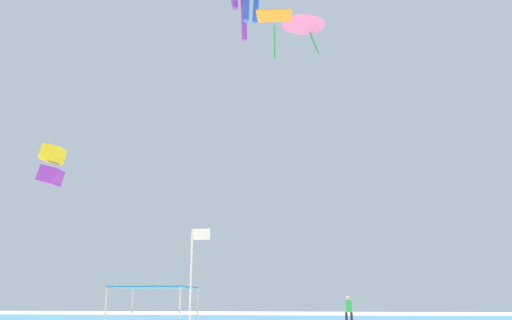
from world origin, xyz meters
The scene contains 7 objects.
ocean_strip centered at (0.00, 28.49, 0.01)m, with size 110.00×20.04×0.03m, color teal.
canopy_tent centered at (-4.03, 3.44, 2.07)m, with size 3.11×3.17×2.17m.
person_leftmost centered at (4.74, 16.20, 1.08)m, with size 0.48×0.44×1.83m.
banner_flag centered at (-0.90, -2.75, 2.29)m, with size 0.61×0.06×3.81m.
kite_delta_pink centered at (2.33, 16.33, 21.62)m, with size 4.40×4.39×2.59m.
kite_diamond_orange centered at (1.20, 3.74, 14.83)m, with size 1.78×1.76×2.46m.
kite_box_yellow centered at (-12.91, 10.04, 9.49)m, with size 1.31×1.10×2.55m.
Camera 1 is at (3.09, -19.30, 1.64)m, focal length 37.22 mm.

